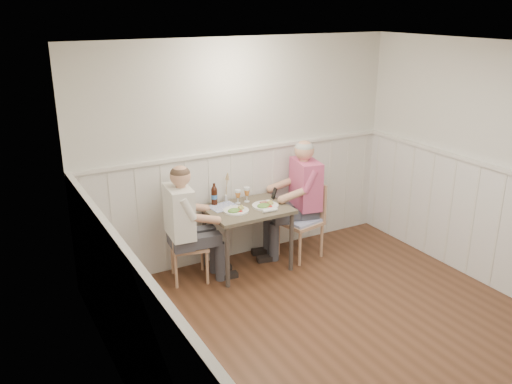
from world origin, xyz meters
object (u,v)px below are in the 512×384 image
Objects in this scene: chair_right at (304,217)px; chair_left at (184,242)px; man_in_pink at (302,206)px; grass_vase at (226,188)px; dining_table at (247,216)px; diner_cream at (184,234)px; beer_bottle at (214,195)px.

chair_right is 1.51m from chair_left.
chair_right is 1.09× the size of chair_left.
chair_left is 0.58× the size of man_in_pink.
grass_vase is at bearing 19.56° from chair_left.
dining_table is 0.77m from diner_cream.
dining_table is 0.45m from beer_bottle.
man_in_pink is at bearing 1.12° from diner_cream.
beer_bottle is at bearing 164.22° from chair_right.
diner_cream is (-1.53, 0.04, 0.08)m from chair_right.
dining_table is 3.55× the size of beer_bottle.
chair_right is 3.57× the size of beer_bottle.
chair_left reaches higher than dining_table.
man_in_pink is 4.01× the size of grass_vase.
man_in_pink is (1.52, -0.04, 0.15)m from chair_left.
chair_right is at bearing -99.25° from man_in_pink.
diner_cream is at bearing 178.60° from dining_table.
chair_left is at bearing 76.06° from diner_cream.
dining_table is 0.99× the size of chair_right.
dining_table is at bearing -69.05° from grass_vase.
beer_bottle is 0.18m from grass_vase.
beer_bottle is (0.48, 0.25, 0.29)m from diner_cream.
man_in_pink is at bearing -1.38° from chair_left.
beer_bottle reaches higher than dining_table.
chair_left is (-1.51, 0.11, -0.04)m from chair_right.
chair_left is 1.53m from man_in_pink.
chair_right is at bearing -15.78° from beer_bottle.
beer_bottle reaches higher than chair_left.
chair_left is (-0.75, 0.09, -0.19)m from dining_table.
diner_cream is 3.80× the size of grass_vase.
grass_vase reaches higher than beer_bottle.
beer_bottle is at bearing 27.50° from diner_cream.
diner_cream is 0.61m from beer_bottle.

